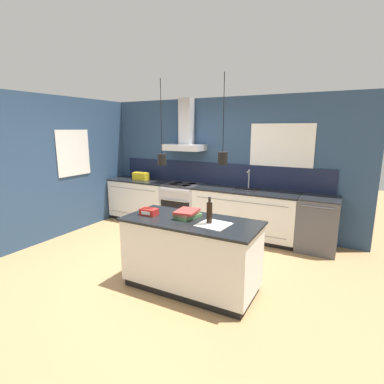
{
  "coord_description": "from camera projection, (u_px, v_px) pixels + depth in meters",
  "views": [
    {
      "loc": [
        2.39,
        -3.49,
        2.01
      ],
      "look_at": [
        0.25,
        0.5,
        1.05
      ],
      "focal_mm": 28.0,
      "sensor_mm": 36.0,
      "label": 1
    }
  ],
  "objects": [
    {
      "name": "oven_range",
      "position": [
        183.0,
        206.0,
        6.17
      ],
      "size": [
        0.75,
        0.66,
        0.91
      ],
      "color": "#B5B5BA",
      "rests_on": "ground_plane"
    },
    {
      "name": "bottle_on_island",
      "position": [
        209.0,
        213.0,
        3.52
      ],
      "size": [
        0.07,
        0.07,
        0.32
      ],
      "color": "black",
      "rests_on": "kitchen_island"
    },
    {
      "name": "counter_run_left",
      "position": [
        141.0,
        200.0,
        6.67
      ],
      "size": [
        1.39,
        0.64,
        0.91
      ],
      "color": "black",
      "rests_on": "ground_plane"
    },
    {
      "name": "ground_plane",
      "position": [
        162.0,
        264.0,
        4.53
      ],
      "size": [
        16.0,
        16.0,
        0.0
      ],
      "primitive_type": "plane",
      "color": "#A87F51",
      "rests_on": "ground"
    },
    {
      "name": "red_supply_box",
      "position": [
        149.0,
        212.0,
        3.89
      ],
      "size": [
        0.21,
        0.15,
        0.08
      ],
      "color": "red",
      "rests_on": "kitchen_island"
    },
    {
      "name": "paper_pile",
      "position": [
        214.0,
        224.0,
        3.5
      ],
      "size": [
        0.38,
        0.37,
        0.01
      ],
      "color": "silver",
      "rests_on": "kitchen_island"
    },
    {
      "name": "wall_left",
      "position": [
        79.0,
        165.0,
        5.98
      ],
      "size": [
        0.08,
        3.8,
        2.6
      ],
      "color": "navy",
      "rests_on": "ground_plane"
    },
    {
      "name": "yellow_toolbox",
      "position": [
        141.0,
        176.0,
        6.55
      ],
      "size": [
        0.34,
        0.18,
        0.19
      ],
      "color": "gold",
      "rests_on": "counter_run_left"
    },
    {
      "name": "counter_run_sink",
      "position": [
        245.0,
        214.0,
        5.56
      ],
      "size": [
        1.92,
        0.64,
        1.27
      ],
      "color": "black",
      "rests_on": "ground_plane"
    },
    {
      "name": "wall_back",
      "position": [
        215.0,
        162.0,
        5.98
      ],
      "size": [
        5.6,
        2.49,
        2.6
      ],
      "color": "navy",
      "rests_on": "ground_plane"
    },
    {
      "name": "dishwasher",
      "position": [
        318.0,
        224.0,
        4.97
      ],
      "size": [
        0.63,
        0.65,
        0.91
      ],
      "color": "#4C4C51",
      "rests_on": "ground_plane"
    },
    {
      "name": "kitchen_island",
      "position": [
        191.0,
        254.0,
        3.77
      ],
      "size": [
        1.7,
        0.79,
        0.91
      ],
      "color": "black",
      "rests_on": "ground_plane"
    },
    {
      "name": "book_stack",
      "position": [
        187.0,
        214.0,
        3.76
      ],
      "size": [
        0.28,
        0.37,
        0.1
      ],
      "color": "#4C7F4C",
      "rests_on": "kitchen_island"
    }
  ]
}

